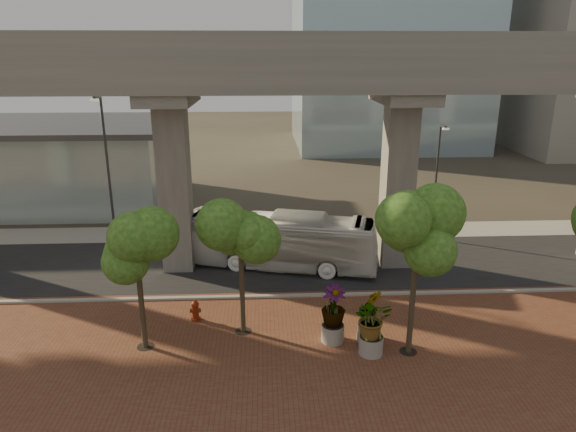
{
  "coord_description": "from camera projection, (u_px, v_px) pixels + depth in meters",
  "views": [
    {
      "loc": [
        -1.23,
        -24.71,
        11.53
      ],
      "look_at": [
        -0.04,
        0.5,
        3.41
      ],
      "focal_mm": 32.0,
      "sensor_mm": 36.0,
      "label": 1
    }
  ],
  "objects": [
    {
      "name": "asphalt_road",
      "position": [
        287.0,
        265.0,
        28.98
      ],
      "size": [
        90.0,
        8.0,
        0.04
      ],
      "primitive_type": "cube",
      "color": "black",
      "rests_on": "ground"
    },
    {
      "name": "far_sidewalk",
      "position": [
        284.0,
        232.0,
        34.21
      ],
      "size": [
        90.0,
        3.0,
        0.06
      ],
      "primitive_type": "cube",
      "color": "#9E9C93",
      "rests_on": "ground"
    },
    {
      "name": "street_tree_near_west",
      "position": [
        240.0,
        231.0,
        20.64
      ],
      "size": [
        3.16,
        3.16,
        6.04
      ],
      "color": "#4E412D",
      "rests_on": "ground"
    },
    {
      "name": "planter_right",
      "position": [
        333.0,
        308.0,
        20.87
      ],
      "size": [
        2.31,
        2.31,
        2.47
      ],
      "color": "gray",
      "rests_on": "ground"
    },
    {
      "name": "ground",
      "position": [
        289.0,
        280.0,
        27.08
      ],
      "size": [
        160.0,
        160.0,
        0.0
      ],
      "primitive_type": "plane",
      "color": "#353026",
      "rests_on": "ground"
    },
    {
      "name": "street_tree_near_east",
      "position": [
        418.0,
        237.0,
        19.04
      ],
      "size": [
        3.62,
        3.62,
        6.58
      ],
      "color": "#4E412D",
      "rests_on": "ground"
    },
    {
      "name": "transit_viaduct",
      "position": [
        287.0,
        137.0,
        26.75
      ],
      "size": [
        72.0,
        5.6,
        12.4
      ],
      "color": "gray",
      "rests_on": "ground"
    },
    {
      "name": "fire_hydrant",
      "position": [
        195.0,
        310.0,
        22.85
      ],
      "size": [
        0.48,
        0.43,
        0.97
      ],
      "color": "maroon",
      "rests_on": "ground"
    },
    {
      "name": "streetlamp_east",
      "position": [
        437.0,
        175.0,
        31.64
      ],
      "size": [
        0.36,
        1.06,
        7.33
      ],
      "color": "#2E2E33",
      "rests_on": "ground"
    },
    {
      "name": "planter_front",
      "position": [
        372.0,
        321.0,
        20.0
      ],
      "size": [
        2.15,
        2.15,
        2.36
      ],
      "color": "gray",
      "rests_on": "ground"
    },
    {
      "name": "brick_plaza",
      "position": [
        300.0,
        369.0,
        19.47
      ],
      "size": [
        70.0,
        13.0,
        0.06
      ],
      "primitive_type": "cube",
      "color": "brown",
      "rests_on": "ground"
    },
    {
      "name": "street_tree_far_west",
      "position": [
        136.0,
        246.0,
        19.55
      ],
      "size": [
        3.29,
        3.29,
        5.9
      ],
      "color": "#4E412D",
      "rests_on": "ground"
    },
    {
      "name": "curb_strip",
      "position": [
        291.0,
        296.0,
        25.16
      ],
      "size": [
        70.0,
        0.25,
        0.16
      ],
      "primitive_type": "cube",
      "color": "#9E9C93",
      "rests_on": "ground"
    },
    {
      "name": "planter_left",
      "position": [
        370.0,
        309.0,
        20.93
      ],
      "size": [
        2.14,
        2.14,
        2.35
      ],
      "color": "#AEAA9D",
      "rests_on": "ground"
    },
    {
      "name": "station_pavilion",
      "position": [
        26.0,
        162.0,
        40.41
      ],
      "size": [
        23.0,
        13.0,
        6.3
      ],
      "color": "#A2B7B9",
      "rests_on": "ground"
    },
    {
      "name": "transit_bus",
      "position": [
        278.0,
        241.0,
        28.33
      ],
      "size": [
        11.22,
        5.18,
        3.05
      ],
      "primitive_type": "imported",
      "rotation": [
        0.0,
        0.0,
        1.32
      ],
      "color": "silver",
      "rests_on": "ground"
    },
    {
      "name": "streetlamp_west",
      "position": [
        106.0,
        160.0,
        31.03
      ],
      "size": [
        0.45,
        1.31,
        9.07
      ],
      "color": "#323137",
      "rests_on": "ground"
    }
  ]
}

